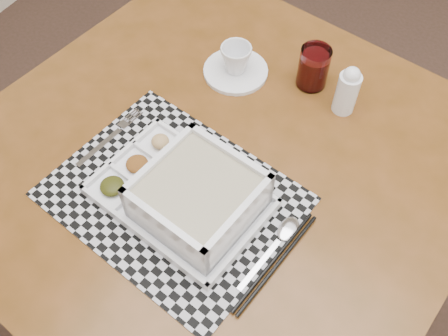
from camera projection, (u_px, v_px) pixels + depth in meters
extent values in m
cube|color=#4A2D0D|center=(219.00, 160.00, 1.04)|extent=(1.12, 1.12, 0.04)
cylinder|color=#4A2D0D|center=(200.00, 74.00, 1.70)|extent=(0.05, 0.05, 0.70)
cylinder|color=#4A2D0D|center=(445.00, 218.00, 1.39)|extent=(0.05, 0.05, 0.70)
cube|color=#4A2D0D|center=(71.00, 329.00, 0.90)|extent=(0.85, 0.14, 0.08)
cube|color=#4A2D0D|center=(323.00, 68.00, 1.28)|extent=(0.85, 0.14, 0.08)
cube|color=#4A2D0D|center=(86.00, 87.00, 1.24)|extent=(0.14, 0.85, 0.08)
cube|color=#4A2D0D|center=(395.00, 294.00, 0.94)|extent=(0.14, 0.85, 0.08)
cube|color=#AFAEB6|center=(173.00, 196.00, 0.97)|extent=(0.50, 0.41, 0.00)
cube|color=white|center=(180.00, 198.00, 0.96)|extent=(0.35, 0.26, 0.01)
cube|color=white|center=(215.00, 160.00, 0.99)|extent=(0.32, 0.05, 0.01)
cube|color=white|center=(141.00, 234.00, 0.90)|extent=(0.32, 0.05, 0.01)
cube|color=white|center=(122.00, 154.00, 1.00)|extent=(0.04, 0.22, 0.01)
cube|color=white|center=(245.00, 241.00, 0.89)|extent=(0.04, 0.22, 0.01)
cube|color=white|center=(151.00, 174.00, 0.97)|extent=(0.04, 0.20, 0.01)
cube|color=white|center=(123.00, 174.00, 0.97)|extent=(0.08, 0.02, 0.01)
cube|color=white|center=(148.00, 153.00, 1.00)|extent=(0.08, 0.02, 0.01)
ellipsoid|color=black|center=(112.00, 186.00, 0.95)|extent=(0.05, 0.05, 0.02)
ellipsoid|color=#53260D|center=(137.00, 164.00, 0.99)|extent=(0.04, 0.04, 0.02)
ellipsoid|color=#996B45|center=(160.00, 141.00, 1.01)|extent=(0.04, 0.04, 0.02)
cube|color=white|center=(199.00, 207.00, 0.93)|extent=(0.22, 0.22, 0.01)
cube|color=white|center=(230.00, 164.00, 0.94)|extent=(0.19, 0.04, 0.09)
cube|color=white|center=(164.00, 232.00, 0.86)|extent=(0.19, 0.04, 0.09)
cube|color=white|center=(161.00, 170.00, 0.93)|extent=(0.04, 0.19, 0.09)
cube|color=white|center=(238.00, 224.00, 0.87)|extent=(0.04, 0.19, 0.09)
cube|color=tan|center=(198.00, 197.00, 0.90)|extent=(0.19, 0.19, 0.08)
cube|color=silver|center=(98.00, 146.00, 1.03)|extent=(0.03, 0.12, 0.00)
cube|color=silver|center=(124.00, 125.00, 1.06)|extent=(0.02, 0.02, 0.00)
cube|color=silver|center=(130.00, 114.00, 1.08)|extent=(0.01, 0.04, 0.00)
cube|color=silver|center=(132.00, 116.00, 1.08)|extent=(0.01, 0.04, 0.00)
cube|color=silver|center=(134.00, 117.00, 1.08)|extent=(0.01, 0.04, 0.00)
cube|color=silver|center=(136.00, 118.00, 1.07)|extent=(0.01, 0.04, 0.00)
cube|color=silver|center=(259.00, 265.00, 0.88)|extent=(0.03, 0.12, 0.00)
ellipsoid|color=silver|center=(288.00, 229.00, 0.92)|extent=(0.04, 0.06, 0.01)
cylinder|color=black|center=(273.00, 261.00, 0.88)|extent=(0.04, 0.24, 0.01)
cylinder|color=black|center=(278.00, 264.00, 0.88)|extent=(0.04, 0.24, 0.01)
cylinder|color=white|center=(236.00, 71.00, 1.16)|extent=(0.15, 0.15, 0.01)
imported|color=white|center=(236.00, 59.00, 1.12)|extent=(0.09, 0.09, 0.07)
cylinder|color=white|center=(313.00, 67.00, 1.10)|extent=(0.07, 0.07, 0.10)
cylinder|color=#3F0506|center=(313.00, 71.00, 1.11)|extent=(0.06, 0.06, 0.08)
cylinder|color=white|center=(346.00, 93.00, 1.06)|extent=(0.05, 0.05, 0.10)
sphere|color=white|center=(352.00, 75.00, 1.01)|extent=(0.04, 0.04, 0.04)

